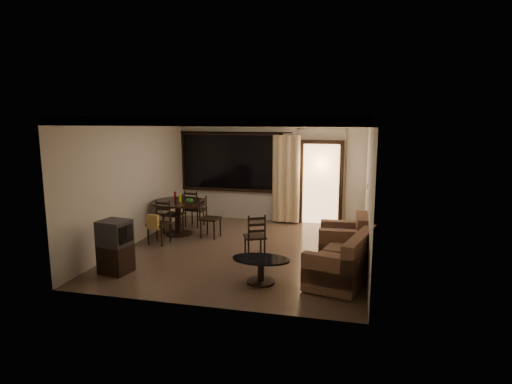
% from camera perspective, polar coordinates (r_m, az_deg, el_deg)
% --- Properties ---
extents(ground, '(5.50, 5.50, 0.00)m').
position_cam_1_polar(ground, '(9.12, -1.61, -7.80)').
color(ground, '#7F6651').
rests_on(ground, ground).
extents(room_shell, '(5.50, 6.70, 5.50)m').
position_cam_1_polar(room_shell, '(10.34, 4.09, 4.67)').
color(room_shell, beige).
rests_on(room_shell, ground).
extents(dining_table, '(1.29, 1.29, 1.02)m').
position_cam_1_polar(dining_table, '(10.38, -10.31, -2.15)').
color(dining_table, black).
rests_on(dining_table, ground).
extents(dining_chair_west, '(0.47, 0.47, 0.95)m').
position_cam_1_polar(dining_chair_west, '(10.61, -10.92, -3.83)').
color(dining_chair_west, black).
rests_on(dining_chair_west, ground).
extents(dining_chair_east, '(0.47, 0.47, 0.95)m').
position_cam_1_polar(dining_chair_east, '(10.06, -6.14, -4.47)').
color(dining_chair_east, black).
rests_on(dining_chair_east, ground).
extents(dining_chair_south, '(0.47, 0.52, 0.95)m').
position_cam_1_polar(dining_chair_south, '(9.74, -12.82, -5.02)').
color(dining_chair_south, black).
rests_on(dining_chair_south, ground).
extents(dining_chair_north, '(0.47, 0.47, 0.95)m').
position_cam_1_polar(dining_chair_north, '(11.12, -8.20, -3.12)').
color(dining_chair_north, black).
rests_on(dining_chair_north, ground).
extents(tv_cabinet, '(0.58, 0.53, 0.97)m').
position_cam_1_polar(tv_cabinet, '(8.16, -18.25, -6.92)').
color(tv_cabinet, black).
rests_on(tv_cabinet, ground).
extents(sofa, '(1.21, 1.74, 0.84)m').
position_cam_1_polar(sofa, '(7.54, 11.67, -9.19)').
color(sofa, '#452E20').
rests_on(sofa, ground).
extents(armchair, '(0.94, 0.94, 0.91)m').
position_cam_1_polar(armchair, '(8.55, 11.91, -6.60)').
color(armchair, '#452E20').
rests_on(armchair, ground).
extents(coffee_table, '(0.98, 0.59, 0.43)m').
position_cam_1_polar(coffee_table, '(7.35, 0.65, -9.89)').
color(coffee_table, black).
rests_on(coffee_table, ground).
extents(side_chair, '(0.54, 0.54, 0.91)m').
position_cam_1_polar(side_chair, '(8.61, -0.14, -7.01)').
color(side_chair, black).
rests_on(side_chair, ground).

